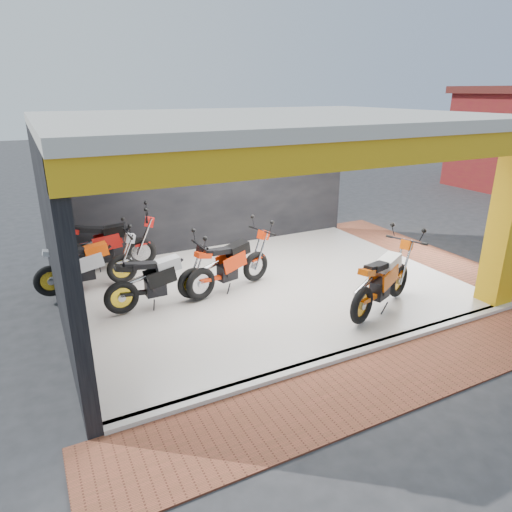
{
  "coord_description": "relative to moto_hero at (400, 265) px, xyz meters",
  "views": [
    {
      "loc": [
        -4.39,
        -6.1,
        4.13
      ],
      "look_at": [
        -0.37,
        1.81,
        0.9
      ],
      "focal_mm": 32.0,
      "sensor_mm": 36.0,
      "label": 1
    }
  ],
  "objects": [
    {
      "name": "floor_kerb",
      "position": [
        -2.09,
        -1.25,
        -0.77
      ],
      "size": [
        8.0,
        0.2,
        0.1
      ],
      "primitive_type": "cube",
      "color": "white",
      "rests_on": "ground"
    },
    {
      "name": "showroom_floor",
      "position": [
        -2.09,
        1.77,
        -0.77
      ],
      "size": [
        8.0,
        6.0,
        0.1
      ],
      "primitive_type": "cube",
      "color": "white",
      "rests_on": "ground"
    },
    {
      "name": "header_beam_front",
      "position": [
        -2.09,
        -1.23,
        2.48
      ],
      "size": [
        8.4,
        0.3,
        0.4
      ],
      "primitive_type": "cube",
      "color": "gold",
      "rests_on": "corner_column"
    },
    {
      "name": "header_beam_right",
      "position": [
        1.91,
        1.77,
        2.48
      ],
      "size": [
        0.3,
        6.4,
        0.4
      ],
      "primitive_type": "cube",
      "color": "gold",
      "rests_on": "corner_column"
    },
    {
      "name": "moto_hero",
      "position": [
        0.0,
        0.0,
        0.0
      ],
      "size": [
        2.5,
        1.7,
        1.43
      ],
      "primitive_type": null,
      "rotation": [
        0.0,
        0.0,
        0.39
      ],
      "color": "#D75209",
      "rests_on": "showroom_floor"
    },
    {
      "name": "left_wall",
      "position": [
        -6.19,
        1.77,
        0.93
      ],
      "size": [
        0.2,
        6.2,
        3.5
      ],
      "primitive_type": "cube",
      "color": "black",
      "rests_on": "ground"
    },
    {
      "name": "showroom_ceiling",
      "position": [
        -2.09,
        1.77,
        2.78
      ],
      "size": [
        8.4,
        6.4,
        0.2
      ],
      "primitive_type": "cube",
      "color": "beige",
      "rests_on": "corner_column"
    },
    {
      "name": "ground",
      "position": [
        -2.09,
        -0.23,
        -0.82
      ],
      "size": [
        80.0,
        80.0,
        0.0
      ],
      "primitive_type": "plane",
      "color": "#2D2D30",
      "rests_on": "ground"
    },
    {
      "name": "moto_row_c",
      "position": [
        -4.89,
        3.25,
        -0.04
      ],
      "size": [
        2.24,
        0.87,
        1.36
      ],
      "primitive_type": null,
      "rotation": [
        0.0,
        0.0,
        0.02
      ],
      "color": "#B1B4B9",
      "rests_on": "showroom_floor"
    },
    {
      "name": "moto_row_d",
      "position": [
        -4.27,
        4.08,
        0.03
      ],
      "size": [
        2.58,
        1.47,
        1.49
      ],
      "primitive_type": null,
      "rotation": [
        0.0,
        0.0,
        -0.25
      ],
      "color": "red",
      "rests_on": "showroom_floor"
    },
    {
      "name": "moto_row_a",
      "position": [
        -3.77,
        1.8,
        -0.04
      ],
      "size": [
        2.23,
        0.87,
        1.35
      ],
      "primitive_type": null,
      "rotation": [
        0.0,
        0.0,
        0.03
      ],
      "color": "black",
      "rests_on": "showroom_floor"
    },
    {
      "name": "moto_row_b",
      "position": [
        -2.23,
        2.05,
        -0.02
      ],
      "size": [
        2.4,
        1.38,
        1.38
      ],
      "primitive_type": null,
      "rotation": [
        0.0,
        0.0,
        0.25
      ],
      "color": "red",
      "rests_on": "showroom_floor"
    },
    {
      "name": "paver_right",
      "position": [
        2.71,
        1.77,
        -0.8
      ],
      "size": [
        1.4,
        7.0,
        0.03
      ],
      "primitive_type": "cube",
      "color": "#974A31",
      "rests_on": "ground"
    },
    {
      "name": "corner_column",
      "position": [
        1.66,
        -0.98,
        0.93
      ],
      "size": [
        0.5,
        0.5,
        3.5
      ],
      "primitive_type": "cube",
      "color": "gold",
      "rests_on": "ground"
    },
    {
      "name": "paver_front",
      "position": [
        -2.09,
        -2.03,
        -0.8
      ],
      "size": [
        9.0,
        1.4,
        0.03
      ],
      "primitive_type": "cube",
      "color": "#974A31",
      "rests_on": "ground"
    },
    {
      "name": "back_wall",
      "position": [
        -2.09,
        4.87,
        0.93
      ],
      "size": [
        8.2,
        0.2,
        3.5
      ],
      "primitive_type": "cube",
      "color": "black",
      "rests_on": "ground"
    }
  ]
}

